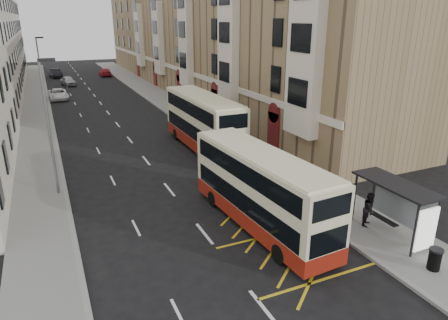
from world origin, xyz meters
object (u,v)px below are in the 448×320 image
bus_shelter (403,200)px  white_van (58,94)px  litter_bin (435,259)px  car_dark (55,73)px  car_red (105,72)px  pedestrian_far (326,186)px  street_lamp_far (41,67)px  double_decker_front (260,190)px  car_silver (68,81)px  double_decker_rear (203,122)px  pedestrian_near (332,209)px  pedestrian_mid (370,209)px  street_lamp_near (49,121)px

bus_shelter → white_van: (-13.05, 45.27, -1.44)m
litter_bin → car_dark: (-11.73, 70.70, 0.13)m
litter_bin → car_red: car_red is taller
pedestrian_far → street_lamp_far: bearing=-51.3°
double_decker_front → car_silver: (-5.49, 53.24, -1.32)m
litter_bin → white_van: bearing=104.5°
double_decker_rear → pedestrian_far: double_decker_rear is taller
bus_shelter → litter_bin: (-0.68, -2.59, -1.48)m
pedestrian_near → double_decker_rear: bearing=-92.2°
pedestrian_far → car_red: pedestrian_far is taller
pedestrian_mid → street_lamp_near: bearing=111.1°
pedestrian_mid → car_red: (-3.41, 64.92, -0.32)m
pedestrian_far → car_red: size_ratio=0.34×
double_decker_front → car_dark: 64.54m
white_van → double_decker_front: bearing=-81.8°
car_dark → car_red: car_dark is taller
street_lamp_near → double_decker_rear: size_ratio=0.71×
litter_bin → street_lamp_near: bearing=133.1°
street_lamp_far → pedestrian_far: bearing=-69.2°
car_red → pedestrian_mid: bearing=95.8°
litter_bin → car_dark: 71.66m
pedestrian_near → pedestrian_mid: 1.86m
street_lamp_near → double_decker_front: size_ratio=0.78×
car_dark → double_decker_front: bearing=-92.7°
double_decker_front → car_dark: (-6.96, 64.15, -1.27)m
pedestrian_near → car_dark: size_ratio=0.33×
double_decker_rear → car_red: size_ratio=2.28×
street_lamp_near → double_decker_front: bearing=-42.4°
double_decker_rear → pedestrian_near: double_decker_rear is taller
white_van → car_silver: (2.10, 11.93, 0.04)m
litter_bin → pedestrian_mid: size_ratio=0.55×
street_lamp_near → street_lamp_far: size_ratio=1.00×
bus_shelter → street_lamp_near: street_lamp_near is taller
car_red → double_decker_rear: bearing=93.3°
car_silver → car_dark: 11.00m
street_lamp_far → double_decker_front: bearing=-76.5°
double_decker_rear → double_decker_front: bearing=-99.5°
street_lamp_far → litter_bin: (14.01, -44.99, -3.98)m
double_decker_front → pedestrian_far: bearing=7.6°
pedestrian_far → car_silver: (-10.46, 52.23, -0.25)m
bus_shelter → litter_bin: size_ratio=4.36×
street_lamp_far → litter_bin: street_lamp_far is taller
car_red → double_decker_front: bearing=91.2°
litter_bin → pedestrian_near: pedestrian_near is taller
pedestrian_mid → white_van: (-12.66, 43.71, -0.34)m
pedestrian_mid → pedestrian_far: bearing=59.9°
pedestrian_far → litter_bin: bearing=106.5°
street_lamp_far → double_decker_rear: street_lamp_far is taller
street_lamp_far → car_red: bearing=65.7°
litter_bin → car_silver: car_silver is taller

